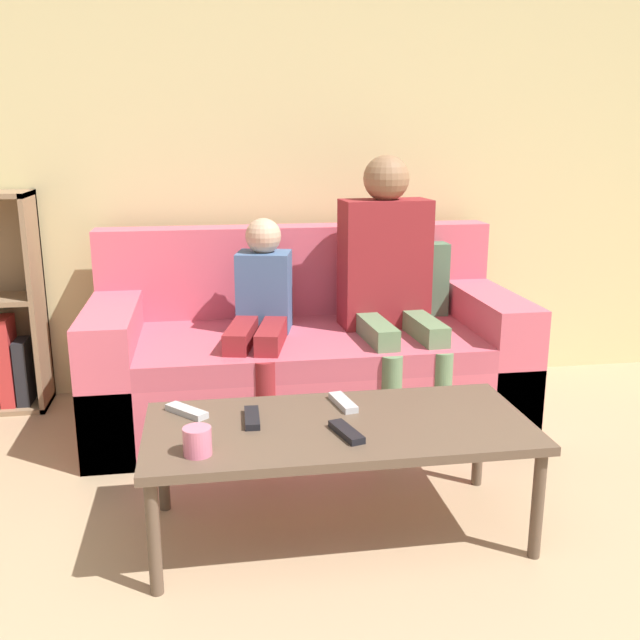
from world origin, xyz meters
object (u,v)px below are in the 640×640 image
Objects in this scene: person_child at (260,315)px; tv_remote_1 at (343,402)px; coffee_table at (339,433)px; tv_remote_0 at (252,418)px; tv_remote_2 at (187,411)px; person_adult at (389,272)px; tv_remote_3 at (346,432)px; cup_near at (197,441)px; couch at (307,357)px.

person_child is 5.43× the size of tv_remote_1.
tv_remote_1 is at bearing 74.33° from coffee_table.
tv_remote_0 is 1.08× the size of tv_remote_2.
person_child is 5.56× the size of tv_remote_0.
person_adult is 6.96× the size of tv_remote_3.
tv_remote_0 is at bearing 135.02° from tv_remote_3.
tv_remote_3 is (0.01, -0.10, 0.05)m from coffee_table.
tv_remote_3 is at bearing 8.24° from cup_near.
tv_remote_1 is at bearing -60.27° from person_child.
tv_remote_1 is at bearing 17.61° from tv_remote_0.
person_adult is (0.41, 0.97, 0.35)m from coffee_table.
couch is 11.36× the size of tv_remote_0.
person_adult is 14.40× the size of cup_near.
tv_remote_2 is 0.56m from tv_remote_3.
tv_remote_2 is (-0.50, 0.16, 0.05)m from coffee_table.
tv_remote_0 is 0.24m from tv_remote_2.
person_child is at bearing 25.74° from tv_remote_2.
tv_remote_1 is 1.11× the size of tv_remote_2.
coffee_table is 0.17m from tv_remote_1.
coffee_table is 7.17× the size of tv_remote_3.
tv_remote_0 is at bearing -108.29° from couch.
person_child reaches higher than couch.
person_adult is at bearing 54.75° from tv_remote_0.
tv_remote_3 is (0.46, 0.07, -0.03)m from cup_near.
person_adult reaches higher than couch.
couch reaches higher than tv_remote_1.
person_adult is 1.29× the size of person_child.
person_adult reaches higher than cup_near.
couch is 1.32m from cup_near.
person_child is at bearing 96.28° from tv_remote_1.
tv_remote_3 is (0.29, -0.16, 0.00)m from tv_remote_0.
tv_remote_0 is at bearing -83.52° from person_child.
cup_near is 0.50× the size of tv_remote_0.
tv_remote_0 is (-0.10, -0.85, -0.14)m from person_child.
tv_remote_0 is (0.18, 0.23, -0.03)m from cup_near.
couch is at bearing 72.73° from tv_remote_3.
cup_near is (-0.87, -1.14, -0.27)m from person_adult.
cup_near is 0.60m from tv_remote_1.
coffee_table is (-0.04, -1.05, 0.07)m from couch.
tv_remote_3 is at bearing -114.49° from person_adult.
couch is 1.59× the size of person_adult.
person_child is 1.04m from tv_remote_3.
couch is at bearing 87.64° from coffee_table.
tv_remote_0 is at bearing 166.79° from coffee_table.
cup_near is at bearing -91.22° from person_child.
tv_remote_0 is at bearing -175.03° from tv_remote_1.
tv_remote_1 is (-0.37, -0.82, -0.30)m from person_adult.
person_adult is 6.99× the size of tv_remote_1.
cup_near reaches higher than tv_remote_2.
cup_near is at bearing 172.87° from tv_remote_3.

